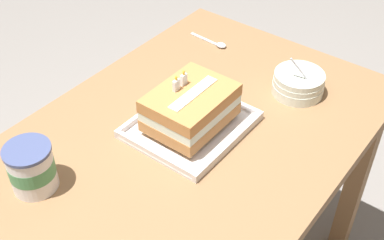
{
  "coord_description": "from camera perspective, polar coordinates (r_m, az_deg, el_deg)",
  "views": [
    {
      "loc": [
        -0.81,
        -0.61,
        1.67
      ],
      "look_at": [
        0.0,
        0.0,
        0.81
      ],
      "focal_mm": 47.25,
      "sensor_mm": 36.0,
      "label": 1
    }
  ],
  "objects": [
    {
      "name": "dining_table",
      "position": [
        1.43,
        0.14,
        -4.58
      ],
      "size": [
        1.11,
        0.79,
        0.78
      ],
      "color": "olive",
      "rests_on": "ground_plane"
    },
    {
      "name": "foil_tray",
      "position": [
        1.35,
        -0.14,
        -0.67
      ],
      "size": [
        0.3,
        0.27,
        0.02
      ],
      "color": "silver",
      "rests_on": "dining_table"
    },
    {
      "name": "birthday_cake",
      "position": [
        1.31,
        -0.15,
        1.5
      ],
      "size": [
        0.22,
        0.17,
        0.14
      ],
      "color": "#BE7D43",
      "rests_on": "foil_tray"
    },
    {
      "name": "bowl_stack",
      "position": [
        1.49,
        11.92,
        4.08
      ],
      "size": [
        0.15,
        0.15,
        0.13
      ],
      "color": "silver",
      "rests_on": "dining_table"
    },
    {
      "name": "ice_cream_tub",
      "position": [
        1.22,
        -17.67,
        -5.14
      ],
      "size": [
        0.11,
        0.11,
        0.12
      ],
      "color": "white",
      "rests_on": "dining_table"
    },
    {
      "name": "serving_spoon_by_bowls",
      "position": [
        1.69,
        2.92,
        8.58
      ],
      "size": [
        0.03,
        0.15,
        0.01
      ],
      "color": "silver",
      "rests_on": "dining_table"
    }
  ]
}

